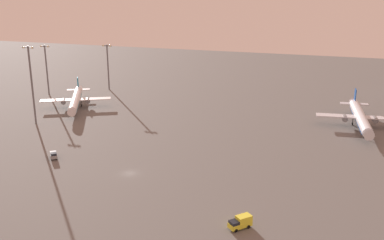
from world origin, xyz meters
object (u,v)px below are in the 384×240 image
Objects in this scene: baggage_tractor at (54,155)px; apron_light_central at (46,66)px; airplane_taxiway_distant at (360,117)px; airplane_near_gate at (76,100)px; apron_light_east at (32,81)px; catering_truck at (241,222)px; apron_light_west at (108,64)px.

apron_light_central is (-42.53, 69.19, 12.43)m from baggage_tractor.
airplane_taxiway_distant is 1.77× the size of apron_light_central.
apron_light_east reaches higher than airplane_near_gate.
airplane_taxiway_distant reaches higher than airplane_near_gate.
catering_truck is at bearing -41.71° from apron_light_central.
apron_light_east is at bearing 14.31° from catering_truck.
apron_light_east is (-4.97, -23.45, 13.43)m from airplane_near_gate.
apron_light_central is (-139.49, 11.82, 9.56)m from airplane_taxiway_distant.
catering_truck is 0.26× the size of apron_light_west.
catering_truck is (-31.88, -84.09, -2.47)m from airplane_taxiway_distant.
apron_light_east is at bearing 8.57° from airplane_taxiway_distant.
airplane_near_gate is 56.37m from baggage_tractor.
airplane_taxiway_distant is 140.31m from apron_light_central.
apron_light_west is (0.83, 32.64, 9.18)m from airplane_near_gate.
baggage_tractor is 0.79× the size of catering_truck.
airplane_near_gate is 116.75m from airplane_taxiway_distant.
apron_light_central reaches higher than catering_truck.
apron_light_central reaches higher than airplane_near_gate.
catering_truck is 144.65m from apron_light_central.
apron_light_central is (-107.60, 95.92, 12.03)m from catering_truck.
apron_light_central is at bearing -9.27° from airplane_taxiway_distant.
airplane_near_gate is 27.48m from apron_light_east.
airplane_near_gate is 29.82m from apron_light_central.
apron_light_west is (-115.83, 28.03, 8.86)m from airplane_taxiway_distant.
apron_light_west is at bearing -18.03° from airplane_taxiway_distant.
airplane_near_gate is at bearing -104.56° from baggage_tractor.
airplane_taxiway_distant is 89.97m from catering_truck.
baggage_tractor is (-96.95, -57.37, -2.87)m from airplane_taxiway_distant.
airplane_taxiway_distant is at bearing 12.99° from apron_light_east.
airplane_taxiway_distant is at bearing -64.47° from catering_truck.
airplane_taxiway_distant is 1.88× the size of apron_light_west.
airplane_near_gate is at bearing 78.04° from apron_light_east.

